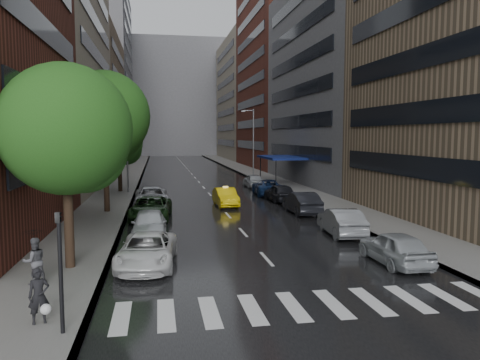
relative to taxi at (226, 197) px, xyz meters
name	(u,v)px	position (x,y,z in m)	size (l,w,h in m)	color
ground	(291,287)	(-0.45, -20.37, -0.73)	(220.00, 220.00, 0.00)	gray
road	(193,175)	(-0.45, 29.63, -0.73)	(14.00, 140.00, 0.01)	black
sidewalk_left	(128,176)	(-9.45, 29.63, -0.66)	(4.00, 140.00, 0.15)	gray
sidewalk_right	(254,174)	(8.55, 29.63, -0.66)	(4.00, 140.00, 0.15)	gray
crosswalk	(313,305)	(-0.25, -22.37, -0.72)	(13.15, 2.80, 0.01)	silver
buildings_left	(89,67)	(-15.45, 38.42, 15.26)	(8.00, 108.00, 38.00)	maroon
buildings_right	(283,76)	(14.55, 36.33, 14.30)	(8.05, 109.10, 36.00)	#937A5B
building_far	(174,98)	(-0.45, 97.63, 15.27)	(40.00, 14.00, 32.00)	slate
tree_near	(66,130)	(-9.05, -16.68, 5.20)	(5.44, 5.44, 8.67)	#382619
tree_mid	(105,116)	(-9.05, -1.93, 6.34)	(6.48, 6.48, 10.32)	#382619
tree_far	(119,142)	(-9.05, 10.59, 4.27)	(4.59, 4.59, 7.32)	#382619
taxi	(226,197)	(0.00, 0.00, 0.00)	(1.55, 4.43, 1.46)	yellow
parked_cars_left	(150,213)	(-5.85, -7.04, 0.04)	(3.06, 22.90, 1.59)	white
parked_cars_right	(290,198)	(4.95, -1.58, 0.03)	(2.79, 35.58, 1.60)	#A4AAAE
ped_bag_walker	(39,297)	(-8.84, -22.74, 0.22)	(0.71, 0.57, 1.66)	black
ped_black_umbrella	(34,252)	(-9.92, -18.86, 0.65)	(1.07, 0.99, 2.09)	#54545A
traffic_light	(60,261)	(-8.05, -23.58, 1.50)	(0.18, 0.15, 3.45)	black
street_lamp_left	(128,143)	(-8.17, 9.63, 4.16)	(1.74, 0.22, 9.00)	gray
street_lamp_right	(253,141)	(7.27, 24.63, 4.16)	(1.74, 0.22, 9.00)	gray
awning	(281,158)	(8.53, 14.63, 2.40)	(4.00, 8.00, 3.12)	navy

